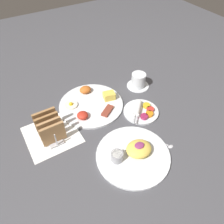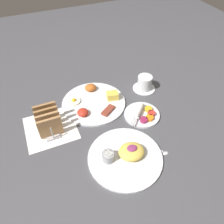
% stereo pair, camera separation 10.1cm
% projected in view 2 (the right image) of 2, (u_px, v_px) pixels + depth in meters
% --- Properties ---
extents(ground_plane, '(3.00, 3.00, 0.00)m').
position_uv_depth(ground_plane, '(102.00, 128.00, 0.98)').
color(ground_plane, '#47474C').
extents(napkin_flat, '(0.22, 0.22, 0.00)m').
position_uv_depth(napkin_flat, '(51.00, 128.00, 0.98)').
color(napkin_flat, white).
rests_on(napkin_flat, ground_plane).
extents(plate_breakfast, '(0.32, 0.32, 0.05)m').
position_uv_depth(plate_breakfast, '(94.00, 102.00, 1.09)').
color(plate_breakfast, white).
rests_on(plate_breakfast, ground_plane).
extents(plate_condiments, '(0.17, 0.17, 0.04)m').
position_uv_depth(plate_condiments, '(142.00, 114.00, 1.03)').
color(plate_condiments, white).
rests_on(plate_condiments, ground_plane).
extents(plate_foreground, '(0.30, 0.30, 0.06)m').
position_uv_depth(plate_foreground, '(126.00, 156.00, 0.86)').
color(plate_foreground, white).
rests_on(plate_foreground, ground_plane).
extents(toast_rack, '(0.10, 0.15, 0.10)m').
position_uv_depth(toast_rack, '(48.00, 120.00, 0.95)').
color(toast_rack, '#B7B7BC').
rests_on(toast_rack, ground_plane).
extents(coffee_cup, '(0.12, 0.12, 0.08)m').
position_uv_depth(coffee_cup, '(145.00, 83.00, 1.16)').
color(coffee_cup, white).
rests_on(coffee_cup, ground_plane).
extents(teaspoon, '(0.08, 0.11, 0.01)m').
position_uv_depth(teaspoon, '(158.00, 149.00, 0.90)').
color(teaspoon, silver).
rests_on(teaspoon, ground_plane).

